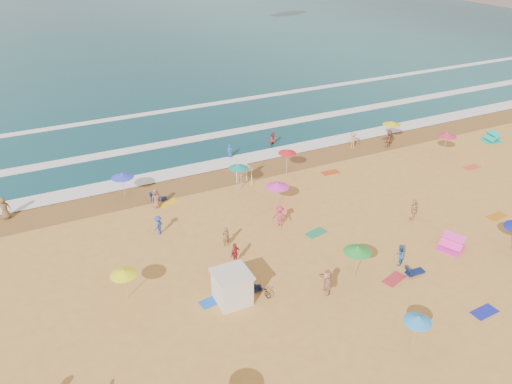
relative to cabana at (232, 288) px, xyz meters
name	(u,v)px	position (x,y,z in m)	size (l,w,h in m)	color
ground	(265,253)	(4.08, 3.58, -1.00)	(220.00, 220.00, 0.00)	gold
ocean	(79,36)	(4.08, 87.58, -1.00)	(220.00, 140.00, 0.18)	#0C4756
wet_sand	(203,181)	(4.08, 16.08, -0.99)	(220.00, 220.00, 0.00)	olive
surf_foam	(173,145)	(4.08, 24.90, -0.90)	(200.00, 18.70, 0.05)	white
cabana	(232,288)	(0.00, 0.00, 0.00)	(2.00, 2.00, 2.00)	silver
cabana_roof	(232,274)	(0.00, 0.00, 1.06)	(2.20, 2.20, 0.12)	silver
bicycle	(262,289)	(1.90, -0.30, -0.60)	(0.53, 1.53, 0.81)	black
lifeguard_stand	(244,173)	(7.22, 13.89, 0.05)	(1.20, 1.20, 2.10)	white
beach_umbrellas	(323,209)	(9.09, 4.04, 1.08)	(56.23, 29.41, 0.81)	#129486
loungers	(365,258)	(9.99, -0.22, -0.83)	(49.88, 24.28, 0.34)	#0D1345
towels	(325,256)	(7.73, 1.39, -0.98)	(46.14, 25.04, 0.03)	red
popup_tents	(476,178)	(25.92, 4.75, -0.40)	(21.15, 15.13, 1.20)	#FD38BC
beachgoers	(259,209)	(5.82, 8.02, -0.15)	(45.70, 28.11, 2.14)	#C1304A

